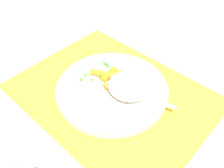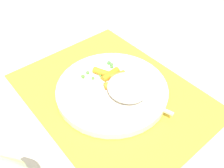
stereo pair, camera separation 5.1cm
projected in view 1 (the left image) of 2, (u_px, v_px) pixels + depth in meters
name	position (u px, v px, depth m)	size (l,w,h in m)	color
ground_plane	(112.00, 94.00, 0.58)	(2.40, 2.40, 0.00)	beige
placemat	(112.00, 93.00, 0.58)	(0.45, 0.34, 0.01)	gold
plate	(112.00, 90.00, 0.57)	(0.26, 0.26, 0.02)	silver
rice_mound	(129.00, 86.00, 0.55)	(0.09, 0.09, 0.04)	beige
carrot_portion	(108.00, 76.00, 0.58)	(0.09, 0.07, 0.02)	orange
pea_scatter	(101.00, 74.00, 0.59)	(0.09, 0.09, 0.01)	#58A640
fork	(125.00, 91.00, 0.56)	(0.19, 0.07, 0.01)	#BCBCBC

